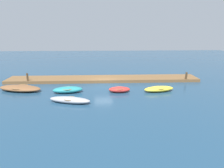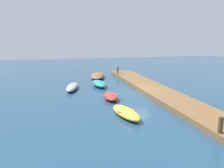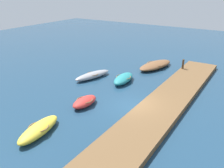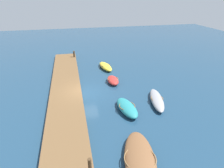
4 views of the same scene
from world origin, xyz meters
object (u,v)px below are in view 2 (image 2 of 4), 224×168
rowboat_teal (99,84)px  rowboat_yellow (126,112)px  motorboat_brown (98,76)px  mooring_post_west (221,125)px  mooring_post_mid_east (118,71)px  mooring_post_mid_west (118,71)px  rowboat_grey (72,87)px  dinghy_red (111,97)px

rowboat_teal → rowboat_yellow: rowboat_teal is taller
motorboat_brown → mooring_post_west: 22.52m
mooring_post_west → mooring_post_mid_east: mooring_post_mid_east is taller
rowboat_teal → mooring_post_west: size_ratio=3.70×
rowboat_teal → mooring_post_mid_east: 7.54m
rowboat_yellow → mooring_post_mid_west: mooring_post_mid_west is taller
mooring_post_mid_west → mooring_post_mid_east: bearing=0.0°
mooring_post_west → mooring_post_mid_east: size_ratio=0.93×
rowboat_grey → mooring_post_west: mooring_post_west is taller
motorboat_brown → mooring_post_mid_west: 3.27m
rowboat_teal → mooring_post_mid_west: mooring_post_mid_west is taller
rowboat_teal → mooring_post_west: 16.79m
dinghy_red → mooring_post_mid_west: mooring_post_mid_west is taller
motorboat_brown → rowboat_teal: (-6.03, 0.94, 0.02)m
rowboat_grey → dinghy_red: bearing=-134.8°
motorboat_brown → mooring_post_mid_east: 3.28m
rowboat_grey → rowboat_teal: rowboat_teal is taller
rowboat_teal → mooring_post_west: (-16.26, -4.15, 0.55)m
motorboat_brown → mooring_post_west: bearing=-158.8°
motorboat_brown → rowboat_yellow: 17.15m
rowboat_teal → motorboat_brown: bearing=-16.0°
rowboat_grey → mooring_post_west: size_ratio=4.60×
rowboat_grey → motorboat_brown: motorboat_brown is taller
rowboat_grey → rowboat_teal: bearing=-62.6°
motorboat_brown → rowboat_yellow: motorboat_brown is taller
dinghy_red → mooring_post_mid_east: 13.22m
motorboat_brown → rowboat_teal: rowboat_teal is taller
rowboat_grey → rowboat_teal: 3.44m
mooring_post_west → rowboat_yellow: bearing=39.3°
rowboat_grey → mooring_post_mid_west: size_ratio=4.40×
dinghy_red → rowboat_teal: rowboat_teal is taller
motorboat_brown → rowboat_yellow: (-17.12, 1.02, -0.01)m
mooring_post_west → rowboat_teal: bearing=14.3°
rowboat_grey → rowboat_teal: size_ratio=1.25×
rowboat_grey → mooring_post_west: (-15.47, -7.50, 0.60)m
rowboat_grey → dinghy_red: size_ratio=1.76×
rowboat_teal → mooring_post_mid_east: size_ratio=3.43×
dinghy_red → rowboat_teal: (6.24, -0.08, 0.03)m
mooring_post_mid_east → rowboat_teal: bearing=146.5°
rowboat_yellow → mooring_post_mid_west: bearing=-23.6°
dinghy_red → mooring_post_west: size_ratio=2.61×
rowboat_grey → mooring_post_mid_west: mooring_post_mid_west is taller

